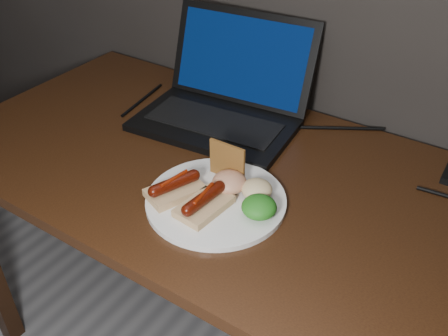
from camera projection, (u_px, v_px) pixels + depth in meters
desk at (229, 199)px, 1.18m from camera, size 1.40×0.70×0.75m
laptop at (225, 99)px, 1.28m from camera, size 0.43×0.36×0.25m
desk_cables at (271, 133)px, 1.24m from camera, size 0.91×0.35×0.01m
plate at (216, 200)px, 1.03m from camera, size 0.33×0.33×0.01m
bread_sausage_left at (175, 188)px, 1.02m from camera, size 0.11×0.13×0.04m
bread_sausage_center at (204, 203)px, 0.98m from camera, size 0.08×0.12×0.04m
crispbread at (227, 161)px, 1.06m from camera, size 0.08×0.01×0.08m
salad_greens at (259, 207)px, 0.97m from camera, size 0.07×0.07×0.04m
salsa_mound at (229, 182)px, 1.03m from camera, size 0.07×0.07×0.04m
coleslaw_mound at (257, 189)px, 1.02m from camera, size 0.06×0.06×0.04m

